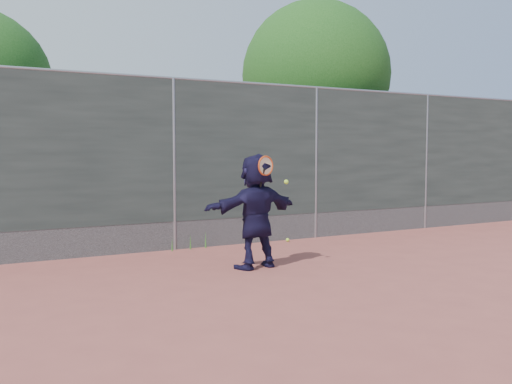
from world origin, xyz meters
TOP-DOWN VIEW (x-y plane):
  - ground at (0.00, 0.00)m, footprint 80.00×80.00m
  - player at (0.50, 1.42)m, footprint 1.63×0.70m
  - ball_ground at (2.22, 3.30)m, footprint 0.07×0.07m
  - fence at (-0.00, 3.50)m, footprint 20.00×0.06m
  - swing_action at (0.58, 1.21)m, footprint 0.51×0.15m
  - tree_right at (4.68, 5.75)m, footprint 3.78×3.60m
  - weed_clump at (0.29, 3.38)m, footprint 0.68×0.07m

SIDE VIEW (x-z plane):
  - ground at x=0.00m, z-range 0.00..0.00m
  - ball_ground at x=2.22m, z-range 0.00..0.07m
  - weed_clump at x=0.29m, z-range -0.02..0.28m
  - player at x=0.50m, z-range 0.00..1.70m
  - swing_action at x=0.58m, z-range 1.22..1.74m
  - fence at x=0.00m, z-range 0.07..3.09m
  - tree_right at x=4.68m, z-range 0.80..6.19m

